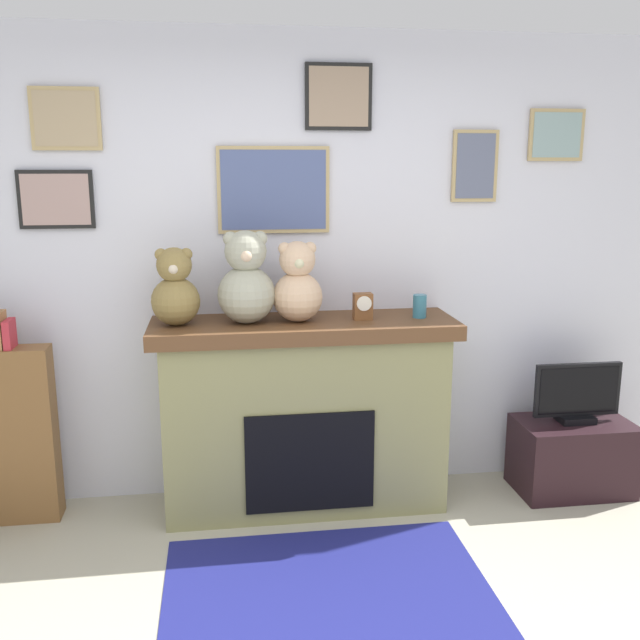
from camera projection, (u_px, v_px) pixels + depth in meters
The scene contains 11 objects.
back_wall at pixel (282, 269), 4.01m from camera, with size 5.20×0.15×2.60m.
fireplace at pixel (304, 413), 3.90m from camera, with size 1.64×0.53×1.07m.
bookshelf at pixel (13, 429), 3.73m from camera, with size 0.43×0.16×1.15m.
tv_stand at pixel (572, 456), 4.13m from camera, with size 0.65×0.40×0.43m, color black.
television at pixel (577, 395), 4.05m from camera, with size 0.51×0.14×0.35m.
area_rug at pixel (330, 597), 3.13m from camera, with size 1.48×1.17×0.01m, color navy.
candle_jar at pixel (420, 306), 3.84m from camera, with size 0.07×0.07×0.13m, color teal.
mantel_clock at pixel (363, 306), 3.79m from camera, with size 0.10×0.08×0.14m.
teddy_bear_cream at pixel (175, 291), 3.63m from camera, with size 0.25×0.25×0.41m.
teddy_bear_brown at pixel (246, 282), 3.68m from camera, with size 0.30×0.30×0.49m.
teddy_bear_grey at pixel (298, 286), 3.72m from camera, with size 0.27×0.27×0.43m.
Camera 1 is at (-0.35, -1.97, 1.89)m, focal length 39.50 mm.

